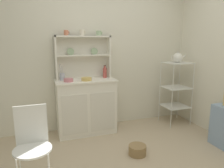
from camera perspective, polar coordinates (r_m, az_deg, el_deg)
name	(u,v)px	position (r m, az deg, el deg)	size (l,w,h in m)	color
wall_back	(99,53)	(3.62, -3.41, 8.14)	(3.84, 0.05, 2.50)	silver
hutch_cabinet	(86,106)	(3.44, -6.91, -5.77)	(0.93, 0.45, 0.87)	white
hutch_shelf_unit	(83,54)	(3.45, -7.83, 8.00)	(0.87, 0.18, 0.67)	silver
bakers_rack	(176,85)	(3.90, 16.73, -0.31)	(0.42, 0.40, 1.09)	silver
wire_chair	(32,140)	(2.27, -20.51, -13.92)	(0.36, 0.36, 0.85)	white
floor_basket	(137,150)	(2.93, 6.78, -17.07)	(0.23, 0.23, 0.13)	#93754C
cup_terracotta_0	(66,33)	(3.37, -12.12, 13.21)	(0.08, 0.06, 0.08)	#C67556
cup_cream_1	(82,33)	(3.41, -7.97, 13.44)	(0.09, 0.07, 0.09)	silver
cup_sage_2	(99,33)	(3.47, -3.54, 13.36)	(0.09, 0.08, 0.08)	#9EB78E
bowl_mixing_large	(68,80)	(3.22, -11.52, 1.03)	(0.14, 0.14, 0.05)	#D17A84
bowl_floral_medium	(86,79)	(3.27, -6.82, 1.33)	(0.16, 0.16, 0.05)	#DBB760
jam_bottle	(105,72)	(3.49, -1.93, 3.12)	(0.06, 0.06, 0.20)	#B74C47
utensil_jar	(62,76)	(3.35, -13.13, 1.97)	(0.08, 0.08, 0.25)	#B2B7C6
porcelain_teapot	(178,58)	(3.84, 17.13, 6.75)	(0.26, 0.17, 0.19)	white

